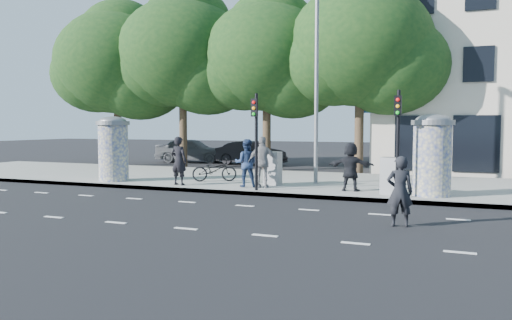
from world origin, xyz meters
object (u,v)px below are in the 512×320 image
at_px(cabinet_right, 391,176).
at_px(ad_column_right, 432,153).
at_px(street_lamp, 316,65).
at_px(cabinet_left, 273,168).
at_px(bicycle, 214,170).
at_px(car_mid, 251,153).
at_px(man_road, 400,191).
at_px(ped_e, 263,162).
at_px(car_left, 192,150).
at_px(traffic_pole_far, 398,132).
at_px(ped_f, 351,167).
at_px(traffic_pole_near, 256,131).
at_px(ped_c, 246,163).
at_px(ped_b, 179,161).
at_px(ad_column_left, 113,147).

bearing_deg(cabinet_right, ad_column_right, 26.62).
distance_m(street_lamp, cabinet_left, 4.37).
height_order(bicycle, car_mid, car_mid).
bearing_deg(bicycle, cabinet_left, -120.87).
bearing_deg(bicycle, man_road, -153.74).
distance_m(ped_e, car_left, 15.36).
height_order(cabinet_right, car_mid, car_mid).
bearing_deg(man_road, traffic_pole_far, -96.90).
distance_m(ped_e, bicycle, 2.90).
bearing_deg(ped_f, traffic_pole_near, 17.51).
distance_m(ped_c, bicycle, 2.28).
distance_m(cabinet_right, car_left, 18.61).
xyz_separation_m(ped_e, cabinet_right, (4.56, -0.09, -0.32)).
bearing_deg(traffic_pole_near, car_left, 127.01).
xyz_separation_m(ped_f, car_left, (-12.74, 11.66, -0.20)).
bearing_deg(traffic_pole_near, traffic_pole_far, 0.00).
distance_m(car_left, car_mid, 4.49).
relative_size(ped_b, cabinet_left, 1.46).
relative_size(ped_b, bicycle, 1.03).
distance_m(ped_f, bicycle, 5.82).
bearing_deg(traffic_pole_far, bicycle, 164.83).
distance_m(traffic_pole_far, bicycle, 7.85).
height_order(street_lamp, ped_e, street_lamp).
height_order(street_lamp, car_left, street_lamp).
xyz_separation_m(ped_c, ped_f, (3.83, 0.28, -0.04)).
xyz_separation_m(man_road, bicycle, (-7.87, 5.86, -0.23)).
bearing_deg(bicycle, traffic_pole_near, -154.63).
relative_size(ped_b, cabinet_right, 1.51).
xyz_separation_m(traffic_pole_near, street_lamp, (1.40, 2.84, 2.56)).
height_order(street_lamp, ped_c, street_lamp).
height_order(cabinet_right, car_left, car_left).
xyz_separation_m(ad_column_right, bicycle, (-8.41, 1.10, -0.91)).
distance_m(bicycle, car_mid, 10.52).
height_order(ad_column_right, ped_c, ad_column_right).
height_order(cabinet_left, car_left, car_left).
xyz_separation_m(ped_f, man_road, (2.14, -4.96, -0.15)).
height_order(ad_column_right, cabinet_right, ad_column_right).
relative_size(ad_column_right, traffic_pole_near, 0.78).
bearing_deg(ped_b, ped_f, -167.08).
bearing_deg(street_lamp, ped_b, -153.00).
distance_m(ad_column_right, bicycle, 8.53).
bearing_deg(ped_b, ad_column_right, -170.06).
distance_m(traffic_pole_near, ped_b, 3.56).
bearing_deg(car_left, ped_f, -142.29).
height_order(ad_column_left, street_lamp, street_lamp).
xyz_separation_m(traffic_pole_near, traffic_pole_far, (4.80, 0.00, 0.00)).
relative_size(ped_e, cabinet_right, 1.53).
xyz_separation_m(traffic_pole_far, cabinet_right, (-0.27, 0.69, -1.46)).
relative_size(ad_column_left, ped_e, 1.41).
relative_size(traffic_pole_far, street_lamp, 0.42).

